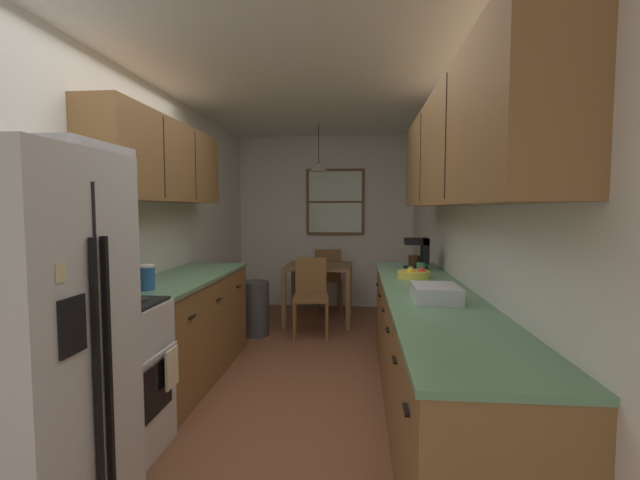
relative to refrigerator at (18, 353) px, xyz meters
The scene contains 26 objects.
ground_plane 2.59m from the refrigerator, 67.37° to the left, with size 12.00×12.00×0.00m, color brown.
wall_left 2.33m from the refrigerator, 100.32° to the left, with size 0.10×9.00×2.55m, color white.
wall_right 3.24m from the refrigerator, 44.55° to the left, with size 0.10×9.00×2.55m, color white.
wall_back 5.01m from the refrigerator, 79.15° to the left, with size 4.40×0.10×2.55m, color white.
ceiling_slab 2.99m from the refrigerator, 67.37° to the left, with size 4.40×9.00×0.08m, color white.
refrigerator is the anchor object (origin of this frame).
stove_range 0.79m from the refrigerator, 94.58° to the left, with size 0.66×0.59×1.10m.
microwave_over_range 1.08m from the refrigerator, 103.78° to the left, with size 0.39×0.64×0.34m.
counter_left 1.96m from the refrigerator, 91.81° to the left, with size 0.64×1.86×0.90m.
upper_cabinets_left 2.12m from the refrigerator, 96.15° to the left, with size 0.33×1.94×0.66m.
counter_right 2.41m from the refrigerator, 35.21° to the left, with size 0.64×3.39×0.90m.
upper_cabinets_right 2.66m from the refrigerator, 32.38° to the left, with size 0.33×3.07×0.75m.
dining_table 4.04m from the refrigerator, 76.80° to the left, with size 0.84×0.84×0.75m.
dining_chair_near 3.44m from the refrigerator, 74.96° to the left, with size 0.44×0.44×0.90m.
dining_chair_far 4.67m from the refrigerator, 77.73° to the left, with size 0.45×0.45×0.90m.
pendant_light 4.19m from the refrigerator, 76.80° to the left, with size 0.26×0.26×0.60m.
back_window 5.00m from the refrigerator, 77.34° to the left, with size 0.86×0.05×0.98m.
trash_bin 3.31m from the refrigerator, 85.80° to the left, with size 0.32×0.32×0.63m, color #3F3F42.
storage_canister 1.26m from the refrigerator, 92.77° to the left, with size 0.12×0.12×0.18m.
dish_towel 0.96m from the refrigerator, 70.27° to the left, with size 0.02×0.16×0.24m, color beige.
coffee_maker 3.22m from the refrigerator, 51.20° to the left, with size 0.22×0.18×0.30m.
mug_by_coffeemaker 3.03m from the refrigerator, 48.68° to the left, with size 0.11×0.08×0.09m.
mug_spare 2.36m from the refrigerator, 34.04° to the left, with size 0.11×0.07×0.09m.
fruit_bowl 2.74m from the refrigerator, 46.00° to the left, with size 0.27×0.27×0.09m.
dish_rack 2.20m from the refrigerator, 28.81° to the left, with size 0.28×0.34×0.10m, color silver.
table_serving_bowl 4.03m from the refrigerator, 78.44° to the left, with size 0.21×0.21×0.06m, color #E0D14C.
Camera 1 is at (0.50, -2.95, 1.48)m, focal length 24.57 mm.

